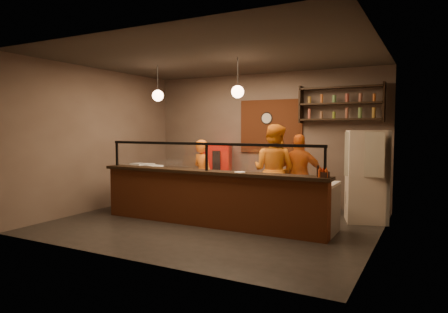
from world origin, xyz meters
The scene contains 29 objects.
floor centered at (0.00, 0.00, 0.00)m, with size 6.00×6.00×0.00m, color black.
ceiling centered at (0.00, 0.00, 3.20)m, with size 6.00×6.00×0.00m, color #37312A.
wall_back centered at (0.00, 2.50, 1.60)m, with size 6.00×6.00×0.00m, color #6D5B4F.
wall_left centered at (-3.00, 0.00, 1.60)m, with size 5.00×5.00×0.00m, color #6D5B4F.
wall_right centered at (3.00, 0.00, 1.60)m, with size 5.00×5.00×0.00m, color #6D5B4F.
wall_front centered at (0.00, -2.50, 1.60)m, with size 6.00×6.00×0.00m, color #6D5B4F.
brick_patch centered at (0.20, 2.47, 1.90)m, with size 1.60×0.04×1.30m, color brown.
service_counter centered at (0.00, -0.30, 0.50)m, with size 4.60×0.25×1.00m, color brown.
counter_ledge centered at (0.00, -0.30, 1.03)m, with size 4.70×0.37×0.06m, color black.
worktop_cabinet centered at (0.00, 0.20, 0.42)m, with size 4.60×0.75×0.85m, color gray.
worktop centered at (0.00, 0.20, 0.88)m, with size 4.60×0.75×0.05m, color silver.
sneeze_guard centered at (0.00, -0.30, 1.37)m, with size 4.50×0.05×0.52m.
wall_shelving centered at (1.90, 2.32, 2.40)m, with size 1.84×0.28×0.85m.
wall_clock centered at (0.10, 2.46, 2.10)m, with size 0.30×0.30×0.04m, color black.
pendant_left centered at (-1.50, 0.20, 2.55)m, with size 0.24×0.24×0.77m.
pendant_right centered at (0.40, 0.20, 2.55)m, with size 0.24×0.24×0.77m.
cook_left centered at (-0.84, 0.95, 0.80)m, with size 0.58×0.38×1.60m, color orange.
cook_mid centered at (0.80, 1.13, 0.97)m, with size 0.94×0.73×1.94m, color #CA6913.
cook_right centered at (1.29, 1.35, 0.87)m, with size 1.02×0.42×1.73m, color #D25A13.
fridge centered at (2.60, 1.51, 0.91)m, with size 0.75×0.70×1.81m, color beige.
red_cooler centered at (-1.10, 2.15, 0.73)m, with size 0.63×0.57×1.46m, color red.
pizza_dough centered at (-0.03, 0.07, 0.91)m, with size 0.50×0.50×0.01m, color beige.
prep_tub_a centered at (-2.15, 0.32, 0.98)m, with size 0.32×0.26×0.16m, color silver.
prep_tub_b centered at (-1.97, 0.38, 0.98)m, with size 0.32×0.25×0.16m, color white.
prep_tub_c centered at (-1.50, 0.02, 0.98)m, with size 0.34×0.27×0.17m, color white.
rolling_pin centered at (-1.24, 0.30, 0.93)m, with size 0.05×0.05×0.32m, color gold.
condiment_caddy centered at (2.20, -0.32, 1.10)m, with size 0.16×0.12×0.09m, color black.
pepper_mill centered at (2.10, -0.29, 1.15)m, with size 0.04×0.04×0.19m, color black.
small_plate centered at (0.71, -0.33, 1.07)m, with size 0.19×0.19×0.01m, color white.
Camera 1 is at (3.78, -6.73, 1.84)m, focal length 32.00 mm.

